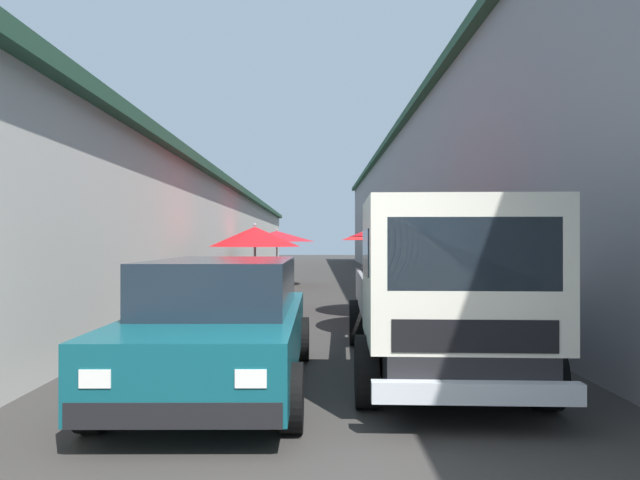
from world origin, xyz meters
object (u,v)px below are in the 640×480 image
fruit_stall_near_left (255,247)px  fruit_stall_far_right (394,240)px  parked_scooter (242,281)px  fruit_stall_mid_lane (418,237)px  delivery_truck (441,296)px  vendor_by_crates (381,261)px  hatchback_car (223,322)px  fruit_stall_far_left (277,241)px

fruit_stall_near_left → fruit_stall_far_right: bearing=-100.2°
fruit_stall_near_left → parked_scooter: 3.80m
fruit_stall_mid_lane → parked_scooter: size_ratio=1.47×
fruit_stall_mid_lane → delivery_truck: (-3.25, 0.39, -0.69)m
fruit_stall_far_right → vendor_by_crates: (6.62, -0.53, -0.71)m
hatchback_car → fruit_stall_far_left: bearing=1.6°
fruit_stall_near_left → delivery_truck: 6.76m
fruit_stall_mid_lane → hatchback_car: bearing=137.9°
fruit_stall_mid_lane → fruit_stall_far_left: bearing=18.3°
fruit_stall_far_right → hatchback_car: (-5.48, 2.79, -0.95)m
fruit_stall_far_right → parked_scooter: fruit_stall_far_right is taller
hatchback_car → vendor_by_crates: bearing=-15.4°
fruit_stall_far_right → delivery_truck: 5.60m
fruit_stall_far_right → fruit_stall_far_left: bearing=22.9°
fruit_stall_near_left → hatchback_car: bearing=-176.5°
vendor_by_crates → hatchback_car: bearing=164.6°
fruit_stall_far_left → fruit_stall_far_right: bearing=-157.1°
fruit_stall_near_left → vendor_by_crates: size_ratio=1.25×
fruit_stall_far_left → fruit_stall_mid_lane: bearing=-161.7°
delivery_truck → vendor_by_crates: bearing=-4.0°
hatchback_car → vendor_by_crates: vendor_by_crates is taller
fruit_stall_far_right → fruit_stall_near_left: fruit_stall_far_right is taller
fruit_stall_far_right → fruit_stall_far_left: fruit_stall_far_right is taller
vendor_by_crates → fruit_stall_far_right: bearing=175.4°
fruit_stall_mid_lane → hatchback_car: size_ratio=0.63×
fruit_stall_mid_lane → fruit_stall_far_right: bearing=1.9°
vendor_by_crates → fruit_stall_near_left: bearing=148.6°
fruit_stall_far_left → hatchback_car: size_ratio=0.72×
fruit_stall_mid_lane → hatchback_car: fruit_stall_mid_lane is taller
parked_scooter → vendor_by_crates: bearing=-61.0°
fruit_stall_near_left → vendor_by_crates: 7.11m
fruit_stall_mid_lane → fruit_stall_near_left: bearing=48.4°
fruit_stall_far_left → delivery_truck: bearing=-167.7°
fruit_stall_far_left → delivery_truck: 13.34m
fruit_stall_mid_lane → parked_scooter: 7.69m
fruit_stall_far_left → vendor_by_crates: (-0.85, -3.69, -0.68)m
fruit_stall_far_left → vendor_by_crates: 3.85m
fruit_stall_mid_lane → hatchback_car: 4.39m
fruit_stall_mid_lane → fruit_stall_far_left: size_ratio=0.88×
delivery_truck → fruit_stall_mid_lane: bearing=-6.9°
fruit_stall_mid_lane → hatchback_car: (-3.18, 2.87, -0.99)m
fruit_stall_far_right → fruit_stall_near_left: size_ratio=1.09×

